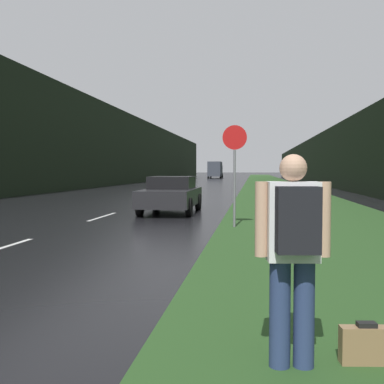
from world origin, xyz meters
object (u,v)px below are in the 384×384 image
(suitcase, at_px, (366,346))
(car_passing_near, at_px, (171,194))
(hitchhiker_with_backpack, at_px, (293,247))
(stop_sign, at_px, (235,165))
(delivery_truck, at_px, (215,169))

(suitcase, xyz_separation_m, car_passing_near, (-4.07, 14.05, 0.54))
(hitchhiker_with_backpack, height_order, suitcase, hitchhiker_with_backpack)
(hitchhiker_with_backpack, bearing_deg, stop_sign, 88.75)
(car_passing_near, xyz_separation_m, delivery_truck, (-4.25, 75.24, 1.00))
(suitcase, height_order, delivery_truck, delivery_truck)
(suitcase, bearing_deg, delivery_truck, 89.04)
(hitchhiker_with_backpack, relative_size, suitcase, 3.97)
(suitcase, height_order, car_passing_near, car_passing_near)
(hitchhiker_with_backpack, distance_m, delivery_truck, 89.79)
(suitcase, bearing_deg, stop_sign, 92.51)
(stop_sign, height_order, suitcase, stop_sign)
(stop_sign, height_order, delivery_truck, delivery_truck)
(hitchhiker_with_backpack, xyz_separation_m, car_passing_near, (-3.45, 14.22, -0.30))
(car_passing_near, bearing_deg, suitcase, 106.16)
(stop_sign, distance_m, hitchhiker_with_backpack, 9.79)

